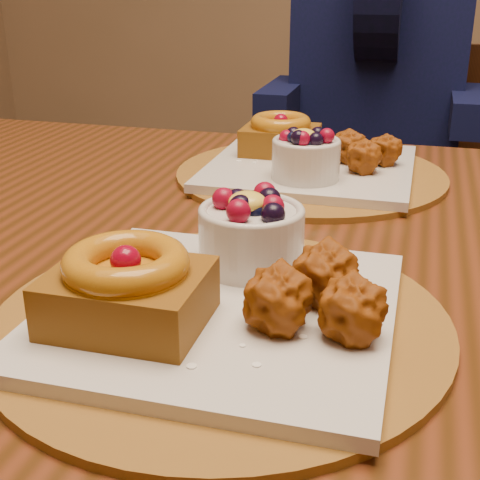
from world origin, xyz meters
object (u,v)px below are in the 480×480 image
Objects in this scene: dining_table at (276,293)px; diner at (380,45)px; place_setting_far at (309,161)px; chair_far at (439,200)px; place_setting_near at (218,291)px.

diner is (0.03, 0.98, 0.18)m from dining_table.
diner reaches higher than place_setting_far.
chair_far is (0.21, 1.03, -0.21)m from dining_table.
chair_far reaches higher than dining_table.
place_setting_near is at bearing -90.92° from dining_table.
chair_far is at bearing 78.62° from dining_table.
place_setting_far is at bearing -117.00° from diner.
dining_table is 1.88× the size of chair_far.
place_setting_near is at bearing -116.09° from diner.
dining_table is 0.24m from place_setting_near.
place_setting_far is at bearing 90.71° from dining_table.
diner is at bearing 88.11° from dining_table.
diner reaches higher than dining_table.
dining_table is 1.98× the size of diner.
place_setting_near is at bearing -90.10° from place_setting_far.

